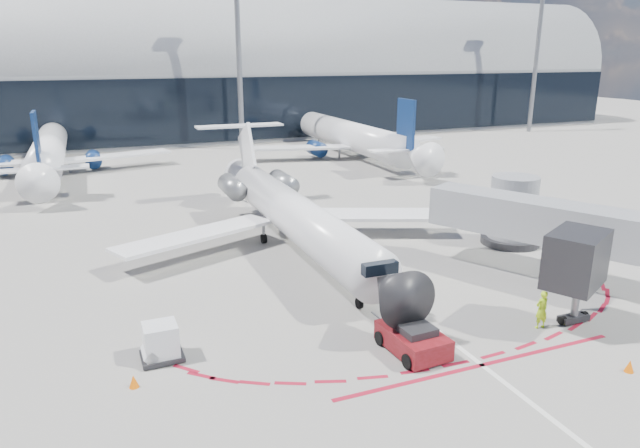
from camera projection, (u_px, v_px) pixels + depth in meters
name	position (u px, v px, depth m)	size (l,w,h in m)	color
ground	(363.00, 273.00, 34.62)	(260.00, 260.00, 0.00)	slate
apron_centerline	(349.00, 262.00, 36.40)	(0.25, 40.00, 0.01)	silver
apron_stop_bar	(482.00, 365.00, 24.41)	(14.00, 0.25, 0.01)	maroon
terminal_building	(182.00, 81.00, 89.83)	(150.00, 24.15, 24.00)	#94979A
jet_bridge	(531.00, 222.00, 34.60)	(10.03, 15.20, 4.90)	#93969B
light_mast_centre	(239.00, 56.00, 75.42)	(0.70, 0.70, 25.00)	gray
light_mast_east	(537.00, 55.00, 93.40)	(0.70, 0.70, 25.00)	gray
regional_jet	(291.00, 212.00, 38.71)	(24.00, 29.59, 7.41)	white
pushback_tug	(413.00, 339.00, 25.37)	(2.41, 5.30, 1.36)	#540C0C
ramp_worker	(542.00, 310.00, 27.49)	(0.70, 0.46, 1.92)	#BBF71A
uld_container	(161.00, 342.00, 24.65)	(1.80, 1.54, 1.67)	black
safety_cone_left	(134.00, 381.00, 22.73)	(0.39, 0.39, 0.55)	#FF6A05
safety_cone_right	(630.00, 366.00, 23.84)	(0.39, 0.39, 0.54)	#FF6A05
bg_airliner_0	(45.00, 128.00, 62.16)	(30.65, 32.45, 9.92)	white
bg_airliner_1	(351.00, 116.00, 72.42)	(31.77, 33.63, 10.28)	white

